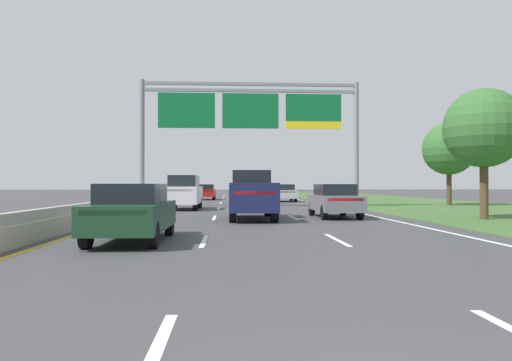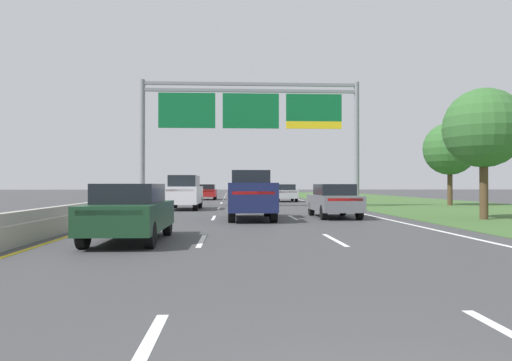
% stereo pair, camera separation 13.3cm
% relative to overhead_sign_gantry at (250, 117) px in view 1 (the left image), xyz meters
% --- Properties ---
extents(ground_plane, '(220.00, 220.00, 0.00)m').
position_rel_overhead_sign_gantry_xyz_m(ground_plane, '(-0.30, 5.22, -6.18)').
color(ground_plane, '#3D3D3F').
extents(lane_striping, '(11.96, 106.00, 0.01)m').
position_rel_overhead_sign_gantry_xyz_m(lane_striping, '(-0.30, 4.76, -6.18)').
color(lane_striping, white).
rests_on(lane_striping, ground).
extents(grass_verge_right, '(14.00, 110.00, 0.02)m').
position_rel_overhead_sign_gantry_xyz_m(grass_verge_right, '(13.65, 5.22, -6.17)').
color(grass_verge_right, '#3D602D').
rests_on(grass_verge_right, ground).
extents(median_barrier_concrete, '(0.60, 110.00, 0.85)m').
position_rel_overhead_sign_gantry_xyz_m(median_barrier_concrete, '(-6.90, 5.22, -5.83)').
color(median_barrier_concrete, '#A8A399').
rests_on(median_barrier_concrete, ground).
extents(overhead_sign_gantry, '(15.06, 0.42, 8.66)m').
position_rel_overhead_sign_gantry_xyz_m(overhead_sign_gantry, '(0.00, 0.00, 0.00)').
color(overhead_sign_gantry, gray).
rests_on(overhead_sign_gantry, ground).
extents(pickup_truck_navy, '(2.03, 5.41, 2.20)m').
position_rel_overhead_sign_gantry_xyz_m(pickup_truck_navy, '(-0.45, -11.17, -5.11)').
color(pickup_truck_navy, '#161E47').
rests_on(pickup_truck_navy, ground).
extents(car_silver_right_lane_sedan, '(1.86, 4.42, 1.57)m').
position_rel_overhead_sign_gantry_xyz_m(car_silver_right_lane_sedan, '(3.62, 10.75, -5.36)').
color(car_silver_right_lane_sedan, '#B2B5BA').
rests_on(car_silver_right_lane_sedan, ground).
extents(car_darkgreen_left_lane_sedan, '(1.85, 4.41, 1.57)m').
position_rel_overhead_sign_gantry_xyz_m(car_darkgreen_left_lane_sedan, '(-4.09, -19.35, -5.36)').
color(car_darkgreen_left_lane_sedan, '#193D23').
rests_on(car_darkgreen_left_lane_sedan, ground).
extents(car_red_left_lane_sedan, '(1.85, 4.41, 1.57)m').
position_rel_overhead_sign_gantry_xyz_m(car_red_left_lane_sedan, '(-3.79, 16.54, -5.36)').
color(car_red_left_lane_sedan, maroon).
rests_on(car_red_left_lane_sedan, ground).
extents(car_grey_right_lane_sedan, '(1.86, 4.42, 1.57)m').
position_rel_overhead_sign_gantry_xyz_m(car_grey_right_lane_sedan, '(3.49, -10.27, -5.36)').
color(car_grey_right_lane_sedan, slate).
rests_on(car_grey_right_lane_sedan, ground).
extents(car_white_left_lane_suv, '(1.99, 4.73, 2.11)m').
position_rel_overhead_sign_gantry_xyz_m(car_white_left_lane_suv, '(-4.23, -2.68, -5.08)').
color(car_white_left_lane_suv, silver).
rests_on(car_white_left_lane_suv, ground).
extents(roadside_tree_near, '(3.49, 3.49, 5.80)m').
position_rel_overhead_sign_gantry_xyz_m(roadside_tree_near, '(9.78, -12.07, -2.15)').
color(roadside_tree_near, '#4C3823').
rests_on(roadside_tree_near, ground).
extents(roadside_tree_mid, '(3.86, 3.86, 6.13)m').
position_rel_overhead_sign_gantry_xyz_m(roadside_tree_mid, '(14.81, 1.89, -2.00)').
color(roadside_tree_mid, '#4C3823').
rests_on(roadside_tree_mid, ground).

